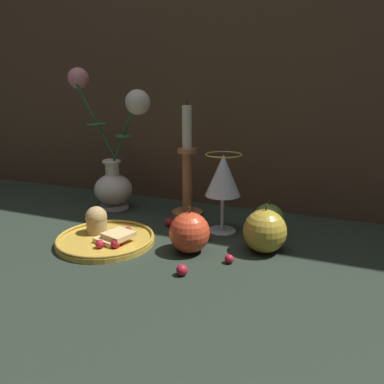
{
  "coord_description": "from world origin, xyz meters",
  "views": [
    {
      "loc": [
        0.36,
        -0.66,
        0.31
      ],
      "look_at": [
        0.08,
        0.02,
        0.1
      ],
      "focal_mm": 35.0,
      "sensor_mm": 36.0,
      "label": 1
    }
  ],
  "objects_px": {
    "plate_with_pastries": "(105,236)",
    "apple_beside_vase": "(265,231)",
    "candlestick": "(187,175)",
    "vase": "(113,161)",
    "apple_near_glass": "(189,233)",
    "apple_at_table_edge": "(268,219)",
    "wine_glass": "(223,178)"
  },
  "relations": [
    {
      "from": "plate_with_pastries",
      "to": "apple_beside_vase",
      "type": "height_order",
      "value": "apple_beside_vase"
    },
    {
      "from": "candlestick",
      "to": "vase",
      "type": "bearing_deg",
      "value": -175.58
    },
    {
      "from": "apple_near_glass",
      "to": "apple_at_table_edge",
      "type": "height_order",
      "value": "apple_near_glass"
    },
    {
      "from": "vase",
      "to": "candlestick",
      "type": "xyz_separation_m",
      "value": [
        0.2,
        0.02,
        -0.02
      ]
    },
    {
      "from": "plate_with_pastries",
      "to": "candlestick",
      "type": "relative_size",
      "value": 0.72
    },
    {
      "from": "apple_at_table_edge",
      "to": "candlestick",
      "type": "bearing_deg",
      "value": 166.71
    },
    {
      "from": "plate_with_pastries",
      "to": "apple_near_glass",
      "type": "bearing_deg",
      "value": 7.55
    },
    {
      "from": "candlestick",
      "to": "apple_beside_vase",
      "type": "xyz_separation_m",
      "value": [
        0.22,
        -0.14,
        -0.06
      ]
    },
    {
      "from": "wine_glass",
      "to": "apple_near_glass",
      "type": "bearing_deg",
      "value": -100.78
    },
    {
      "from": "vase",
      "to": "plate_with_pastries",
      "type": "distance_m",
      "value": 0.26
    },
    {
      "from": "vase",
      "to": "apple_near_glass",
      "type": "bearing_deg",
      "value": -32.22
    },
    {
      "from": "plate_with_pastries",
      "to": "apple_near_glass",
      "type": "relative_size",
      "value": 2.19
    },
    {
      "from": "wine_glass",
      "to": "candlestick",
      "type": "distance_m",
      "value": 0.13
    },
    {
      "from": "plate_with_pastries",
      "to": "apple_beside_vase",
      "type": "relative_size",
      "value": 2.08
    },
    {
      "from": "apple_near_glass",
      "to": "apple_at_table_edge",
      "type": "bearing_deg",
      "value": 50.44
    },
    {
      "from": "apple_beside_vase",
      "to": "apple_near_glass",
      "type": "relative_size",
      "value": 1.06
    },
    {
      "from": "apple_at_table_edge",
      "to": "plate_with_pastries",
      "type": "bearing_deg",
      "value": -150.27
    },
    {
      "from": "candlestick",
      "to": "apple_near_glass",
      "type": "bearing_deg",
      "value": -65.9
    },
    {
      "from": "apple_near_glass",
      "to": "wine_glass",
      "type": "bearing_deg",
      "value": 79.22
    },
    {
      "from": "candlestick",
      "to": "apple_beside_vase",
      "type": "height_order",
      "value": "candlestick"
    },
    {
      "from": "plate_with_pastries",
      "to": "candlestick",
      "type": "xyz_separation_m",
      "value": [
        0.09,
        0.22,
        0.09
      ]
    },
    {
      "from": "apple_beside_vase",
      "to": "apple_near_glass",
      "type": "bearing_deg",
      "value": -157.16
    },
    {
      "from": "apple_beside_vase",
      "to": "plate_with_pastries",
      "type": "bearing_deg",
      "value": -165.64
    },
    {
      "from": "wine_glass",
      "to": "apple_at_table_edge",
      "type": "xyz_separation_m",
      "value": [
        0.1,
        0.02,
        -0.09
      ]
    },
    {
      "from": "wine_glass",
      "to": "candlestick",
      "type": "xyz_separation_m",
      "value": [
        -0.11,
        0.07,
        -0.02
      ]
    },
    {
      "from": "apple_beside_vase",
      "to": "apple_near_glass",
      "type": "height_order",
      "value": "apple_beside_vase"
    },
    {
      "from": "vase",
      "to": "candlestick",
      "type": "relative_size",
      "value": 1.29
    },
    {
      "from": "wine_glass",
      "to": "apple_at_table_edge",
      "type": "distance_m",
      "value": 0.13
    },
    {
      "from": "candlestick",
      "to": "apple_at_table_edge",
      "type": "bearing_deg",
      "value": -13.29
    },
    {
      "from": "vase",
      "to": "wine_glass",
      "type": "distance_m",
      "value": 0.32
    },
    {
      "from": "plate_with_pastries",
      "to": "apple_beside_vase",
      "type": "xyz_separation_m",
      "value": [
        0.31,
        0.08,
        0.03
      ]
    },
    {
      "from": "vase",
      "to": "candlestick",
      "type": "bearing_deg",
      "value": 4.42
    }
  ]
}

